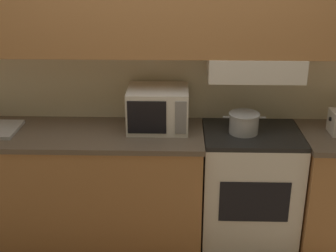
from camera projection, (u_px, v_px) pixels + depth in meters
name	position (u px, v px, depth m)	size (l,w,h in m)	color
ground_plane	(164.00, 218.00, 3.84)	(16.00, 16.00, 0.00)	brown
wall_back	(165.00, 41.00, 3.23)	(5.52, 0.38, 2.55)	beige
lower_counter_main	(75.00, 187.00, 3.42)	(1.86, 0.61, 0.89)	#B27A47
stove_range	(248.00, 188.00, 3.41)	(0.67, 0.55, 0.89)	white
cooking_pot	(244.00, 122.00, 3.21)	(0.29, 0.21, 0.14)	#B7BABF
microwave	(158.00, 109.00, 3.27)	(0.42, 0.37, 0.29)	white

